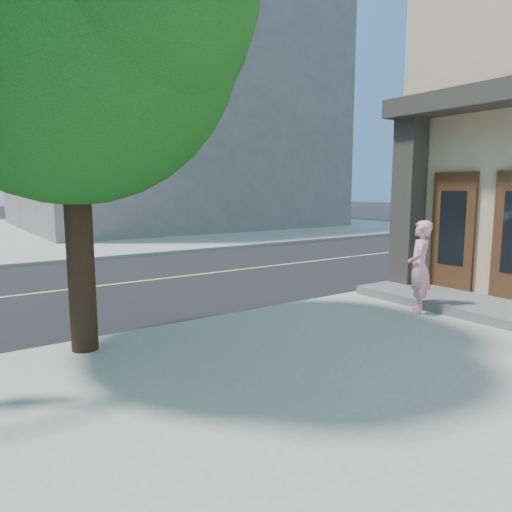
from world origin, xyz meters
TOP-DOWN VIEW (x-y plane):
  - sidewalk_ne at (13.50, 21.50)m, footprint 29.00×25.00m
  - filler_ne at (14.00, 22.00)m, footprint 18.00×16.00m
  - man_on_phone at (8.16, -1.99)m, footprint 0.77×0.71m

SIDE VIEW (x-z plane):
  - sidewalk_ne at x=13.50m, z-range 0.00..0.12m
  - man_on_phone at x=8.16m, z-range 0.12..1.88m
  - filler_ne at x=14.00m, z-range 0.12..14.12m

